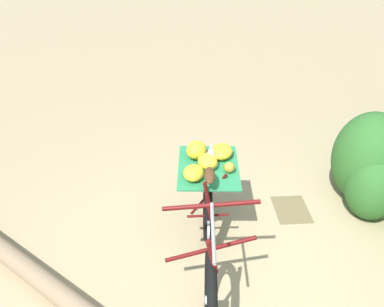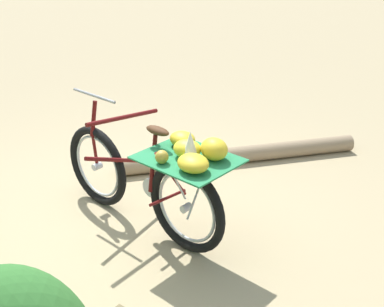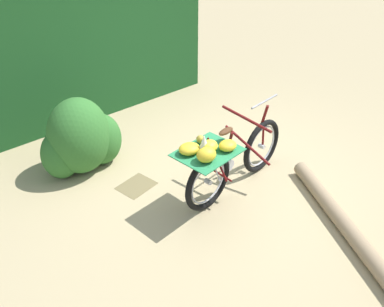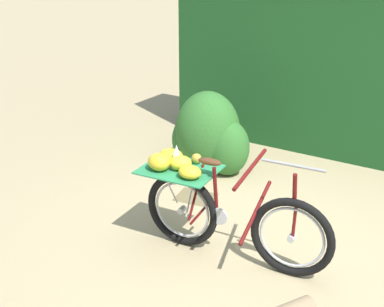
% 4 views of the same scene
% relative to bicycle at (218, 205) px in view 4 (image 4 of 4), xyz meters
% --- Properties ---
extents(ground_plane, '(60.00, 60.00, 0.00)m').
position_rel_bicycle_xyz_m(ground_plane, '(-0.35, -0.29, -0.51)').
color(ground_plane, tan).
extents(foliage_hedge, '(4.39, 1.63, 2.35)m').
position_rel_bicycle_xyz_m(foliage_hedge, '(-0.40, -3.20, 0.67)').
color(foliage_hedge, '#19471E').
rests_on(foliage_hedge, ground_plane).
extents(bicycle, '(1.79, 0.71, 1.03)m').
position_rel_bicycle_xyz_m(bicycle, '(0.00, 0.00, 0.00)').
color(bicycle, black).
rests_on(bicycle, ground_plane).
extents(shrub_cluster, '(1.08, 0.74, 1.03)m').
position_rel_bicycle_xyz_m(shrub_cluster, '(0.77, -1.78, -0.05)').
color(shrub_cluster, '#2D6628').
rests_on(shrub_cluster, ground_plane).
extents(leaf_litter_patch, '(0.44, 0.36, 0.01)m').
position_rel_bicycle_xyz_m(leaf_litter_patch, '(0.62, -0.97, -0.50)').
color(leaf_litter_patch, olive).
rests_on(leaf_litter_patch, ground_plane).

